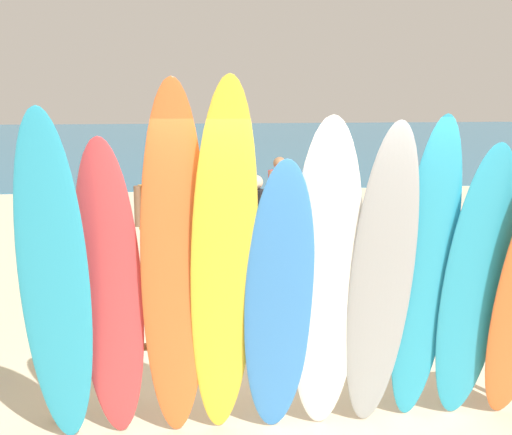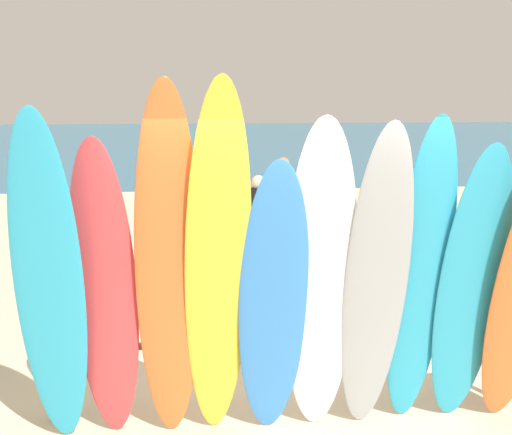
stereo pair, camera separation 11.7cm
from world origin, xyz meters
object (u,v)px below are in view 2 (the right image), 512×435
Objects in this scene: surfboard_teal_0 at (50,289)px; surfboard_orange_2 at (168,271)px; beachgoer_midbeach at (158,218)px; surfboard_white_5 at (320,283)px; surfboard_grey_6 at (376,284)px; beachgoer_photographing at (196,204)px; surfboard_red_1 at (105,295)px; surfboard_yellow_3 at (218,270)px; beachgoer_strolling at (258,218)px; beachgoer_near_rack at (283,196)px; surfboard_blue_4 at (274,303)px; surfboard_rack at (284,350)px; surfboard_teal_7 at (420,278)px; surfboard_teal_8 at (471,290)px.

surfboard_teal_0 is 0.95× the size of surfboard_orange_2.
surfboard_teal_0 reaches higher than beachgoer_midbeach.
surfboard_white_5 is 0.42m from surfboard_grey_6.
surfboard_white_5 reaches higher than beachgoer_photographing.
surfboard_yellow_3 is at bearing -4.72° from surfboard_red_1.
surfboard_orange_2 reaches higher than surfboard_teal_0.
beachgoer_strolling is (0.08, 4.73, -0.40)m from surfboard_white_5.
beachgoer_near_rack is at bearing 76.10° from surfboard_red_1.
surfboard_blue_4 is 1.43× the size of beachgoer_near_rack.
surfboard_white_5 is 1.72× the size of beachgoer_photographing.
surfboard_grey_6 is at bearing 1.82° from surfboard_white_5.
surfboard_red_1 is 0.95× the size of surfboard_grey_6.
surfboard_orange_2 is (-0.94, -0.54, 0.86)m from surfboard_rack.
surfboard_yellow_3 is at bearing -135.10° from surfboard_rack.
surfboard_white_5 is 1.00× the size of surfboard_teal_7.
surfboard_white_5 is at bearing -0.76° from surfboard_orange_2.
surfboard_yellow_3 is 1.26× the size of surfboard_blue_4.
surfboard_rack is 2.61× the size of beachgoer_strolling.
beachgoer_photographing is (-0.61, 5.63, 0.33)m from surfboard_rack.
surfboard_rack is 4.22m from beachgoer_strolling.
beachgoer_photographing is (-1.59, 6.11, -0.40)m from surfboard_teal_7.
surfboard_teal_7 is at bearing 1.83° from surfboard_teal_0.
surfboard_blue_4 reaches higher than beachgoer_photographing.
surfboard_yellow_3 is at bearing 179.84° from surfboard_teal_8.
surfboard_orange_2 is at bearing 25.73° from beachgoer_near_rack.
surfboard_teal_0 is 7.14m from beachgoer_near_rack.
surfboard_grey_6 reaches higher than surfboard_blue_4.
surfboard_red_1 is 2.02m from surfboard_grey_6.
beachgoer_strolling is at bearing 94.78° from surfboard_white_5.
beachgoer_near_rack is at bearing -161.56° from beachgoer_midbeach.
surfboard_orange_2 is 1.13m from surfboard_white_5.
surfboard_blue_4 is 0.78m from surfboard_grey_6.
surfboard_blue_4 is at bearing -175.36° from surfboard_white_5.
surfboard_teal_0 is 1.18× the size of surfboard_blue_4.
surfboard_teal_7 is (0.37, 0.07, 0.02)m from surfboard_grey_6.
surfboard_teal_0 is 1.62× the size of beachgoer_midbeach.
surfboard_teal_7 is at bearing -26.05° from surfboard_rack.
beachgoer_strolling is 1.67m from beachgoer_photographing.
surfboard_yellow_3 is at bearing -7.89° from surfboard_orange_2.
surfboard_teal_7 is at bearing 8.90° from surfboard_white_5.
beachgoer_midbeach is 1.80m from beachgoer_photographing.
surfboard_yellow_3 is at bearing -77.55° from beachgoer_photographing.
surfboard_teal_0 reaches higher than surfboard_teal_8.
beachgoer_midbeach is at bearing 65.70° from beachgoer_strolling.
surfboard_orange_2 reaches higher than beachgoer_photographing.
surfboard_rack is 1.73× the size of surfboard_blue_4.
surfboard_yellow_3 reaches higher than surfboard_teal_7.
surfboard_teal_0 is at bearing 55.67° from beachgoer_midbeach.
beachgoer_strolling is at bearing 96.52° from surfboard_teal_7.
surfboard_red_1 is 4.36m from beachgoer_midbeach.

